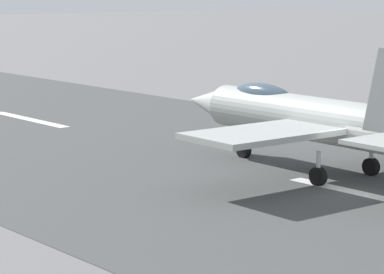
# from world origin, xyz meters

# --- Properties ---
(ground_plane) EXTENTS (400.00, 400.00, 0.00)m
(ground_plane) POSITION_xyz_m (0.00, 0.00, 0.00)
(ground_plane) COLOR slate
(runway_strip) EXTENTS (240.00, 26.00, 0.02)m
(runway_strip) POSITION_xyz_m (-0.02, 0.00, 0.01)
(runway_strip) COLOR #424444
(runway_strip) RESTS_ON ground
(fighter_jet) EXTENTS (16.00, 13.92, 5.62)m
(fighter_jet) POSITION_xyz_m (3.82, -1.47, 2.43)
(fighter_jet) COLOR #A2A6A3
(fighter_jet) RESTS_ON ground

